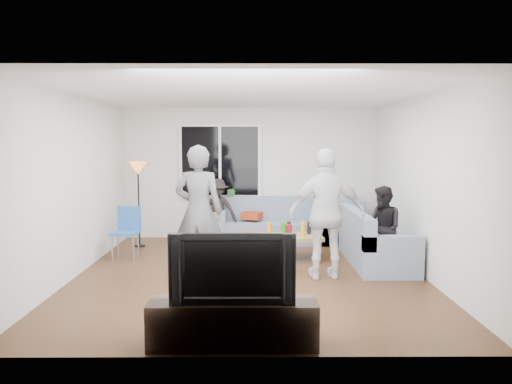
{
  "coord_description": "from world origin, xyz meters",
  "views": [
    {
      "loc": [
        0.06,
        -6.98,
        1.95
      ],
      "look_at": [
        0.1,
        0.6,
        1.15
      ],
      "focal_mm": 34.21,
      "sensor_mm": 36.0,
      "label": 1
    }
  ],
  "objects_px": {
    "spectator_right": "(383,228)",
    "tv_console": "(233,323)",
    "floor_lamp": "(139,205)",
    "television": "(233,266)",
    "side_chair": "(125,233)",
    "sofa_back_section": "(277,220)",
    "player_left": "(199,211)",
    "player_right": "(327,214)",
    "coffee_table": "(288,247)",
    "sofa_right_section": "(376,237)",
    "spectator_back": "(217,210)"
  },
  "relations": [
    {
      "from": "sofa_right_section",
      "to": "side_chair",
      "type": "height_order",
      "value": "side_chair"
    },
    {
      "from": "sofa_back_section",
      "to": "player_left",
      "type": "xyz_separation_m",
      "value": [
        -1.23,
        -2.35,
        0.52
      ]
    },
    {
      "from": "sofa_back_section",
      "to": "tv_console",
      "type": "bearing_deg",
      "value": -97.68
    },
    {
      "from": "sofa_right_section",
      "to": "player_right",
      "type": "height_order",
      "value": "player_right"
    },
    {
      "from": "sofa_back_section",
      "to": "player_left",
      "type": "relative_size",
      "value": 1.22
    },
    {
      "from": "sofa_right_section",
      "to": "tv_console",
      "type": "xyz_separation_m",
      "value": [
        -2.15,
        -3.15,
        -0.2
      ]
    },
    {
      "from": "player_right",
      "to": "tv_console",
      "type": "relative_size",
      "value": 1.15
    },
    {
      "from": "sofa_back_section",
      "to": "spectator_back",
      "type": "height_order",
      "value": "spectator_back"
    },
    {
      "from": "player_left",
      "to": "television",
      "type": "distance_m",
      "value": 2.5
    },
    {
      "from": "player_left",
      "to": "spectator_right",
      "type": "relative_size",
      "value": 1.49
    },
    {
      "from": "coffee_table",
      "to": "player_right",
      "type": "relative_size",
      "value": 0.6
    },
    {
      "from": "sofa_right_section",
      "to": "television",
      "type": "xyz_separation_m",
      "value": [
        -2.15,
        -3.15,
        0.35
      ]
    },
    {
      "from": "sofa_back_section",
      "to": "sofa_right_section",
      "type": "bearing_deg",
      "value": -46.98
    },
    {
      "from": "sofa_back_section",
      "to": "spectator_back",
      "type": "xyz_separation_m",
      "value": [
        -1.14,
        0.03,
        0.19
      ]
    },
    {
      "from": "television",
      "to": "side_chair",
      "type": "bearing_deg",
      "value": 119.17
    },
    {
      "from": "sofa_back_section",
      "to": "spectator_right",
      "type": "bearing_deg",
      "value": -52.81
    },
    {
      "from": "player_right",
      "to": "spectator_back",
      "type": "distance_m",
      "value": 3.05
    },
    {
      "from": "sofa_right_section",
      "to": "player_left",
      "type": "distance_m",
      "value": 2.89
    },
    {
      "from": "sofa_right_section",
      "to": "spectator_back",
      "type": "xyz_separation_m",
      "value": [
        -2.66,
        1.65,
        0.19
      ]
    },
    {
      "from": "floor_lamp",
      "to": "tv_console",
      "type": "bearing_deg",
      "value": -66.55
    },
    {
      "from": "sofa_right_section",
      "to": "side_chair",
      "type": "relative_size",
      "value": 2.33
    },
    {
      "from": "side_chair",
      "to": "tv_console",
      "type": "height_order",
      "value": "side_chair"
    },
    {
      "from": "player_left",
      "to": "player_right",
      "type": "distance_m",
      "value": 1.82
    },
    {
      "from": "spectator_back",
      "to": "tv_console",
      "type": "distance_m",
      "value": 4.84
    },
    {
      "from": "floor_lamp",
      "to": "television",
      "type": "xyz_separation_m",
      "value": [
        1.92,
        -4.41,
        -0.0
      ]
    },
    {
      "from": "sofa_right_section",
      "to": "player_right",
      "type": "xyz_separation_m",
      "value": [
        -0.93,
        -0.84,
        0.5
      ]
    },
    {
      "from": "sofa_back_section",
      "to": "spectator_back",
      "type": "bearing_deg",
      "value": 178.5
    },
    {
      "from": "spectator_back",
      "to": "television",
      "type": "distance_m",
      "value": 4.83
    },
    {
      "from": "spectator_right",
      "to": "player_right",
      "type": "bearing_deg",
      "value": -79.57
    },
    {
      "from": "spectator_right",
      "to": "television",
      "type": "relative_size",
      "value": 1.09
    },
    {
      "from": "spectator_back",
      "to": "tv_console",
      "type": "relative_size",
      "value": 0.77
    },
    {
      "from": "sofa_back_section",
      "to": "coffee_table",
      "type": "relative_size",
      "value": 2.09
    },
    {
      "from": "sofa_back_section",
      "to": "coffee_table",
      "type": "bearing_deg",
      "value": -85.08
    },
    {
      "from": "tv_console",
      "to": "television",
      "type": "relative_size",
      "value": 1.37
    },
    {
      "from": "coffee_table",
      "to": "floor_lamp",
      "type": "xyz_separation_m",
      "value": [
        -2.68,
        1.0,
        0.58
      ]
    },
    {
      "from": "floor_lamp",
      "to": "player_left",
      "type": "bearing_deg",
      "value": -56.37
    },
    {
      "from": "spectator_right",
      "to": "tv_console",
      "type": "xyz_separation_m",
      "value": [
        -2.15,
        -2.78,
        -0.42
      ]
    },
    {
      "from": "floor_lamp",
      "to": "tv_console",
      "type": "xyz_separation_m",
      "value": [
        1.92,
        -4.41,
        -0.56
      ]
    },
    {
      "from": "sofa_back_section",
      "to": "spectator_back",
      "type": "distance_m",
      "value": 1.16
    },
    {
      "from": "player_left",
      "to": "spectator_back",
      "type": "distance_m",
      "value": 2.4
    },
    {
      "from": "sofa_right_section",
      "to": "side_chair",
      "type": "distance_m",
      "value": 4.08
    },
    {
      "from": "spectator_right",
      "to": "tv_console",
      "type": "relative_size",
      "value": 0.79
    },
    {
      "from": "sofa_right_section",
      "to": "sofa_back_section",
      "type": "bearing_deg",
      "value": 43.02
    },
    {
      "from": "coffee_table",
      "to": "television",
      "type": "relative_size",
      "value": 0.94
    },
    {
      "from": "player_right",
      "to": "spectator_right",
      "type": "xyz_separation_m",
      "value": [
        0.93,
        0.47,
        -0.29
      ]
    },
    {
      "from": "player_right",
      "to": "sofa_back_section",
      "type": "bearing_deg",
      "value": -80.37
    },
    {
      "from": "sofa_right_section",
      "to": "player_right",
      "type": "relative_size",
      "value": 1.08
    },
    {
      "from": "spectator_back",
      "to": "coffee_table",
      "type": "bearing_deg",
      "value": -33.08
    },
    {
      "from": "side_chair",
      "to": "player_left",
      "type": "xyz_separation_m",
      "value": [
        1.33,
        -1.01,
        0.52
      ]
    },
    {
      "from": "coffee_table",
      "to": "side_chair",
      "type": "xyz_separation_m",
      "value": [
        -2.68,
        0.02,
        0.23
      ]
    }
  ]
}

